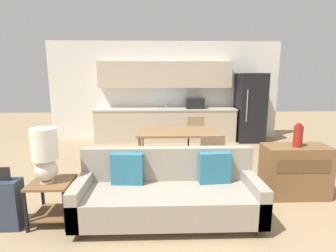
# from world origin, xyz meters

# --- Properties ---
(ground_plane) EXTENTS (20.00, 20.00, 0.00)m
(ground_plane) POSITION_xyz_m (0.00, 0.00, 0.00)
(ground_plane) COLOR #9E8460
(wall_back) EXTENTS (6.40, 0.07, 2.70)m
(wall_back) POSITION_xyz_m (0.00, 4.63, 1.35)
(wall_back) COLOR silver
(wall_back) RESTS_ON ground_plane
(kitchen_counter) EXTENTS (3.81, 0.65, 2.15)m
(kitchen_counter) POSITION_xyz_m (0.01, 4.33, 0.84)
(kitchen_counter) COLOR beige
(kitchen_counter) RESTS_ON ground_plane
(refrigerator) EXTENTS (0.70, 0.77, 1.84)m
(refrigerator) POSITION_xyz_m (2.30, 4.21, 0.92)
(refrigerator) COLOR black
(refrigerator) RESTS_ON ground_plane
(dining_table) EXTENTS (1.52, 0.95, 0.72)m
(dining_table) POSITION_xyz_m (0.18, 2.20, 0.66)
(dining_table) COLOR olive
(dining_table) RESTS_ON ground_plane
(couch) EXTENTS (2.22, 0.80, 0.86)m
(couch) POSITION_xyz_m (-0.05, 0.26, 0.34)
(couch) COLOR #3D2D1E
(couch) RESTS_ON ground_plane
(side_table) EXTENTS (0.48, 0.48, 0.53)m
(side_table) POSITION_xyz_m (-1.47, 0.22, 0.36)
(side_table) COLOR brown
(side_table) RESTS_ON ground_plane
(table_lamp) EXTENTS (0.30, 0.30, 0.66)m
(table_lamp) POSITION_xyz_m (-1.51, 0.21, 0.88)
(table_lamp) COLOR silver
(table_lamp) RESTS_ON side_table
(credenza) EXTENTS (0.94, 0.45, 0.77)m
(credenza) POSITION_xyz_m (1.84, 0.83, 0.39)
(credenza) COLOR brown
(credenza) RESTS_ON ground_plane
(vase) EXTENTS (0.13, 0.13, 0.34)m
(vase) POSITION_xyz_m (1.82, 0.79, 0.93)
(vase) COLOR maroon
(vase) RESTS_ON credenza
(dining_chair_far_right) EXTENTS (0.46, 0.46, 0.84)m
(dining_chair_far_right) POSITION_xyz_m (0.67, 3.06, 0.49)
(dining_chair_far_right) COLOR #997A56
(dining_chair_far_right) RESTS_ON ground_plane
(dining_chair_near_right) EXTENTS (0.46, 0.46, 0.84)m
(dining_chair_near_right) POSITION_xyz_m (0.67, 1.36, 0.49)
(dining_chair_near_right) COLOR #997A56
(dining_chair_near_right) RESTS_ON ground_plane
(suitcase) EXTENTS (0.45, 0.22, 0.75)m
(suitcase) POSITION_xyz_m (-2.01, 0.11, 0.30)
(suitcase) COLOR #2D384C
(suitcase) RESTS_ON ground_plane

